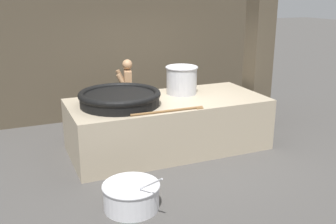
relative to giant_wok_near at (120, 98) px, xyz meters
The scene contains 9 objects.
ground_plane 1.43m from the giant_wok_near, ahead, with size 60.00×60.00×0.00m, color #474442.
back_wall 2.79m from the giant_wok_near, 69.75° to the left, with size 7.50×0.24×3.95m, color #4C4233.
support_pillar 3.29m from the giant_wok_near, ahead, with size 0.44×0.44×3.95m, color #4C4233.
hearth_platform 1.11m from the giant_wok_near, ahead, with size 3.62×1.64×0.96m.
giant_wok_near is the anchor object (origin of this frame).
stock_pot 1.38m from the giant_wok_near, 13.52° to the left, with size 0.62×0.62×0.54m.
stirring_paddle 0.98m from the giant_wok_near, 46.63° to the right, with size 1.28×0.10×0.04m.
cook 1.46m from the giant_wok_near, 67.37° to the left, with size 0.43×0.61×1.52m.
prep_bowl_vegetables 2.03m from the giant_wok_near, 102.32° to the right, with size 0.80×1.00×0.68m.
Camera 1 is at (-2.72, -6.41, 2.87)m, focal length 42.00 mm.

